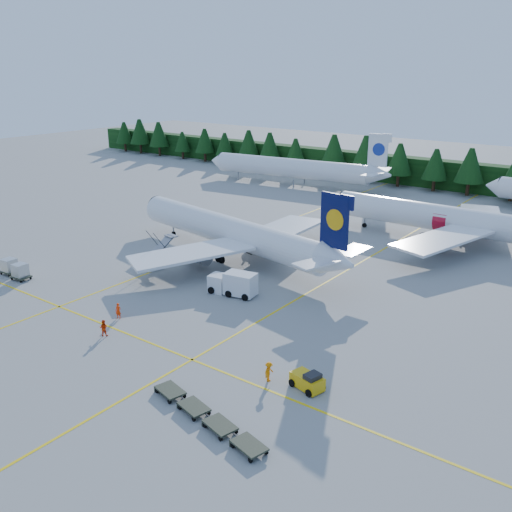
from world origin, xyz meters
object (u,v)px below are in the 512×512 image
Objects in this scene: airliner_navy at (225,230)px; baggage_tug at (308,381)px; airstairs at (150,261)px; service_truck at (233,283)px; airliner_red at (439,218)px.

airliner_navy is 13.09× the size of baggage_tug.
service_truck is (14.82, -0.90, 0.57)m from airstairs.
airstairs is at bearing -127.06° from airliner_red.
airstairs reaches higher than baggage_tug.
airliner_navy reaches higher than airliner_red.
airliner_navy is 32.64m from airliner_red.
service_truck is (10.12, -10.78, -2.20)m from airliner_navy.
airliner_red is at bearing 111.66° from baggage_tug.
airliner_red reaches higher than airstairs.
service_truck is at bearing 159.71° from baggage_tug.
airstairs is 1.92× the size of baggage_tug.
airliner_red is at bearing 62.66° from service_truck.
baggage_tug is at bearing -11.48° from airstairs.
baggage_tug is at bearing -81.96° from airliner_red.
service_truck is at bearing -107.66° from airliner_red.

